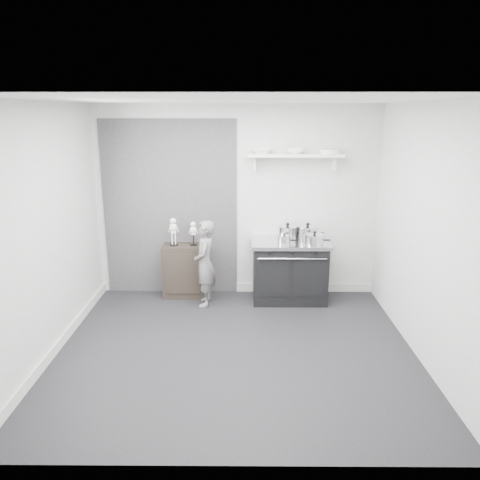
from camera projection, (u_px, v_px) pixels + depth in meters
name	position (u px, v px, depth m)	size (l,w,h in m)	color
ground	(235.00, 349.00, 5.27)	(4.00, 4.00, 0.00)	black
room_shell	(226.00, 204.00, 4.98)	(4.02, 3.62, 2.71)	#BCBCBA
wall_shelf	(295.00, 156.00, 6.35)	(1.30, 0.26, 0.24)	white
stove	(289.00, 270.00, 6.57)	(1.07, 0.67, 0.86)	black
side_cabinet	(184.00, 271.00, 6.73)	(0.59, 0.34, 0.76)	black
child	(205.00, 263.00, 6.36)	(0.43, 0.29, 1.19)	slate
pot_back_left	(288.00, 232.00, 6.55)	(0.36, 0.28, 0.24)	silver
pot_back_right	(307.00, 232.00, 6.55)	(0.38, 0.29, 0.24)	silver
pot_front_right	(314.00, 239.00, 6.26)	(0.34, 0.26, 0.19)	silver
pot_front_center	(284.00, 240.00, 6.30)	(0.27, 0.18, 0.15)	silver
skeleton_full	(173.00, 230.00, 6.57)	(0.13, 0.08, 0.45)	white
skeleton_torso	(193.00, 232.00, 6.57)	(0.11, 0.07, 0.39)	white
bowl_large	(262.00, 151.00, 6.33)	(0.28, 0.28, 0.07)	white
bowl_small	(295.00, 151.00, 6.32)	(0.24, 0.24, 0.08)	white
plate_stack	(330.00, 151.00, 6.32)	(0.29, 0.29, 0.06)	white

